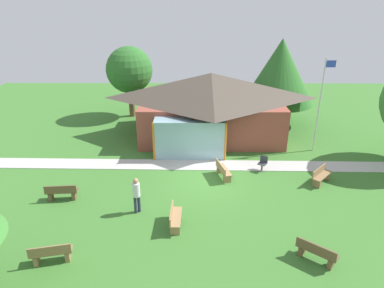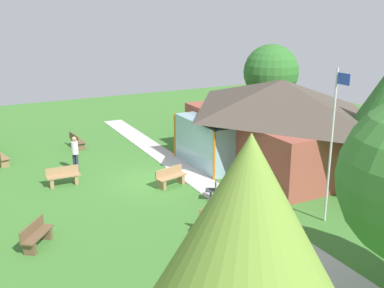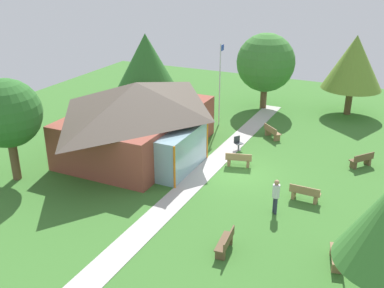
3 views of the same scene
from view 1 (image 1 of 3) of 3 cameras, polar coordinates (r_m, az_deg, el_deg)
ground_plane at (r=18.86m, az=2.70°, el=-5.71°), size 44.00×44.00×0.00m
pavilion at (r=23.93m, az=2.97°, el=6.58°), size 10.37×7.98×4.36m
footpath at (r=20.27m, az=2.53°, el=-3.47°), size 25.23×1.73×0.03m
flagpole at (r=22.46m, az=20.30°, el=6.51°), size 0.64×0.08×5.81m
bench_front_center at (r=15.12m, az=-2.83°, el=-12.02°), size 0.47×1.51×0.84m
bench_front_left at (r=14.33m, az=-22.10°, el=-16.31°), size 1.56×0.75×0.84m
bench_mid_right at (r=19.49m, az=20.38°, el=-4.93°), size 1.34×1.40×0.84m
bench_rear_near_path at (r=18.85m, az=5.09°, el=-4.42°), size 0.81×1.56×0.84m
bench_front_right at (r=14.17m, az=19.72°, el=-16.39°), size 1.45×1.28×0.84m
bench_mid_left at (r=17.97m, az=-20.58°, el=-7.44°), size 1.53×0.57×0.84m
patio_chair_lawn_spare at (r=19.91m, az=11.51°, el=-3.18°), size 0.61×0.61×0.86m
visitor_strolling_lawn at (r=15.83m, az=-9.10°, el=-7.89°), size 0.34×0.34×1.74m
tree_behind_pavilion_right at (r=26.64m, az=14.22°, el=11.46°), size 5.19×5.19×6.33m
tree_behind_pavilion_left at (r=28.02m, az=-10.23°, el=11.82°), size 3.60×3.60×5.56m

